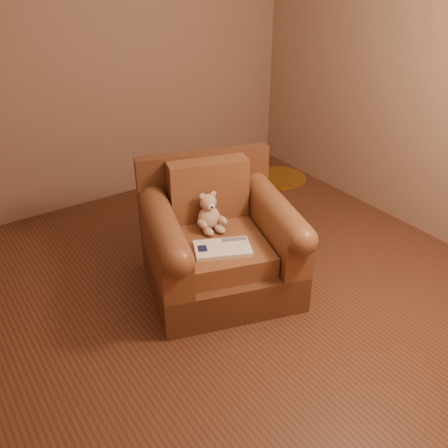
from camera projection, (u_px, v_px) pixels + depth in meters
floor at (223, 298)px, 3.61m from camera, size 4.00×4.00×0.00m
room at (222, 51)px, 2.75m from camera, size 4.02×4.02×2.71m
armchair at (218, 243)px, 3.60m from camera, size 1.24×1.21×0.90m
teddy_bear at (210, 215)px, 3.56m from camera, size 0.20×0.23×0.28m
guidebook at (223, 248)px, 3.35m from camera, size 0.44×0.36×0.03m
side_table at (278, 206)px, 4.17m from camera, size 0.42×0.42×0.58m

